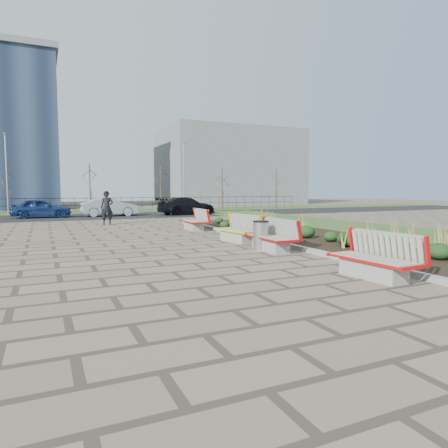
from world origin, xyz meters
name	(u,v)px	position (x,y,z in m)	size (l,w,h in m)	color
ground	(219,276)	(0.00, 0.00, 0.00)	(120.00, 120.00, 0.00)	#766551
planting_bed	(310,237)	(6.25, 5.00, 0.05)	(4.50, 18.00, 0.10)	black
planting_curb	(260,239)	(3.92, 5.00, 0.07)	(0.16, 18.00, 0.15)	gray
grass_verge_near	(395,232)	(11.00, 5.00, 0.02)	(5.00, 38.00, 0.04)	#33511E
grass_verge_far	(89,212)	(0.00, 28.00, 0.02)	(80.00, 5.00, 0.04)	#33511E
road	(98,216)	(0.00, 22.00, 0.01)	(80.00, 7.00, 0.02)	black
bench_a	(373,256)	(3.00, -1.66, 0.50)	(0.90, 2.10, 1.00)	red
bench_b	(270,235)	(3.00, 2.70, 0.50)	(0.90, 2.10, 1.00)	#AF0B14
bench_c	(236,229)	(3.00, 5.17, 0.50)	(0.90, 2.10, 1.00)	yellow
bench_d	(193,220)	(3.00, 9.86, 0.50)	(0.90, 2.10, 1.00)	red
litter_bin	(261,236)	(2.83, 3.02, 0.47)	(0.49, 0.49, 0.94)	#B2B2B7
pedestrian	(107,208)	(-0.36, 14.66, 0.95)	(0.69, 0.45, 1.89)	black
car_blue	(41,208)	(-3.71, 21.90, 0.68)	(1.56, 3.87, 1.32)	navy
car_silver	(110,207)	(0.85, 21.65, 0.69)	(1.42, 4.08, 1.34)	gray
car_black	(187,206)	(6.60, 21.24, 0.69)	(1.87, 4.60, 1.33)	black
tree_b	(8,188)	(-6.00, 26.50, 2.04)	(1.40, 1.40, 4.00)	#4C3D2D
tree_c	(90,188)	(0.00, 26.50, 2.04)	(1.40, 1.40, 4.00)	#4C3D2D
tree_d	(161,188)	(6.00, 26.50, 2.04)	(1.40, 1.40, 4.00)	#4C3D2D
tree_e	(222,189)	(12.00, 26.50, 2.04)	(1.40, 1.40, 4.00)	#4C3D2D
tree_f	(276,189)	(18.00, 26.50, 2.04)	(1.40, 1.40, 4.00)	#4C3D2D
lamp_west	(7,175)	(-6.00, 26.00, 3.04)	(0.24, 0.60, 6.00)	gray
lamp_east	(184,177)	(8.00, 26.00, 3.04)	(0.24, 0.60, 6.00)	gray
railing_fence	(87,204)	(0.00, 29.50, 0.64)	(44.00, 0.10, 1.20)	black
building_grey	(229,167)	(20.00, 42.00, 5.00)	(18.00, 12.00, 10.00)	slate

